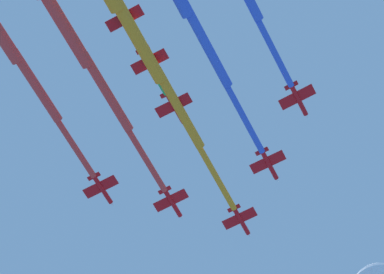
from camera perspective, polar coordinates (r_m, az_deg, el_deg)
name	(u,v)px	position (r m, az deg, el deg)	size (l,w,h in m)	color
jet_lead	(135,36)	(207.67, -3.42, 6.05)	(16.82, 88.15, 3.88)	red
jet_port_inner	(61,21)	(209.15, -7.80, 6.83)	(16.73, 85.47, 3.91)	red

